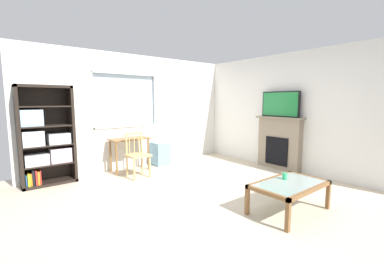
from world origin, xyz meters
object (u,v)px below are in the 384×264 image
at_px(bookshelf, 45,140).
at_px(sippy_cup, 285,176).
at_px(plastic_drawer_unit, 160,153).
at_px(tv, 280,104).
at_px(coffee_table, 289,187).
at_px(wooden_chair, 137,154).
at_px(fireplace, 279,143).
at_px(desk_under_window, 129,144).

height_order(bookshelf, sippy_cup, bookshelf).
relative_size(plastic_drawer_unit, sippy_cup, 6.06).
bearing_deg(tv, coffee_table, -143.53).
relative_size(wooden_chair, coffee_table, 0.82).
relative_size(tv, coffee_table, 0.82).
bearing_deg(fireplace, sippy_cup, -145.13).
distance_m(bookshelf, desk_under_window, 1.61).
height_order(wooden_chair, plastic_drawer_unit, wooden_chair).
bearing_deg(sippy_cup, bookshelf, 127.39).
relative_size(desk_under_window, coffee_table, 0.77).
bearing_deg(tv, fireplace, -0.00).
height_order(bookshelf, plastic_drawer_unit, bookshelf).
height_order(tv, sippy_cup, tv).
bearing_deg(desk_under_window, wooden_chair, -97.99).
distance_m(tv, coffee_table, 2.58).
height_order(bookshelf, coffee_table, bookshelf).
xyz_separation_m(wooden_chair, plastic_drawer_unit, (0.88, 0.56, -0.19)).
distance_m(wooden_chair, coffee_table, 2.94).
distance_m(fireplace, tv, 0.87).
height_order(wooden_chair, coffee_table, wooden_chair).
xyz_separation_m(wooden_chair, fireplace, (2.79, -1.41, 0.13)).
bearing_deg(desk_under_window, sippy_cup, -73.74).
distance_m(wooden_chair, plastic_drawer_unit, 1.06).
xyz_separation_m(fireplace, tv, (-0.02, 0.00, 0.87)).
xyz_separation_m(desk_under_window, sippy_cup, (0.93, -3.18, -0.13)).
xyz_separation_m(fireplace, coffee_table, (-1.89, -1.39, -0.23)).
bearing_deg(coffee_table, desk_under_window, 104.06).
height_order(desk_under_window, wooden_chair, wooden_chair).
bearing_deg(wooden_chair, sippy_cup, -69.44).
bearing_deg(desk_under_window, coffee_table, -75.94).
height_order(fireplace, coffee_table, fireplace).
bearing_deg(bookshelf, sippy_cup, -52.61).
bearing_deg(fireplace, wooden_chair, 153.21).
xyz_separation_m(desk_under_window, coffee_table, (0.83, -3.31, -0.23)).
xyz_separation_m(wooden_chair, coffee_table, (0.90, -2.80, -0.11)).
xyz_separation_m(bookshelf, plastic_drawer_unit, (2.39, -0.06, -0.56)).
bearing_deg(tv, sippy_cup, -144.85).
distance_m(bookshelf, sippy_cup, 4.15).
bearing_deg(wooden_chair, tv, -26.94).
bearing_deg(sippy_cup, wooden_chair, 110.56).
height_order(bookshelf, fireplace, bookshelf).
bearing_deg(coffee_table, wooden_chair, 107.86).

